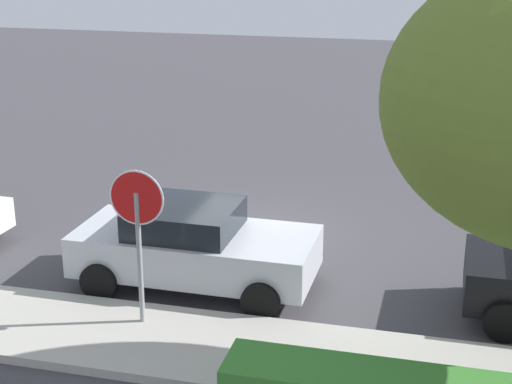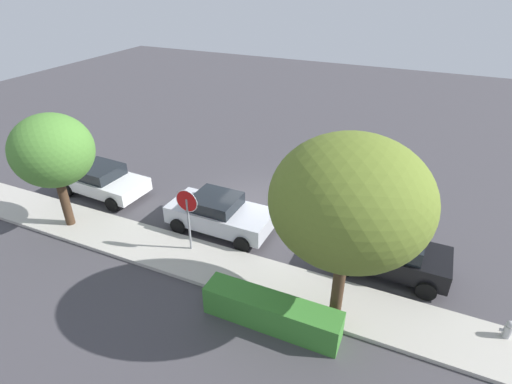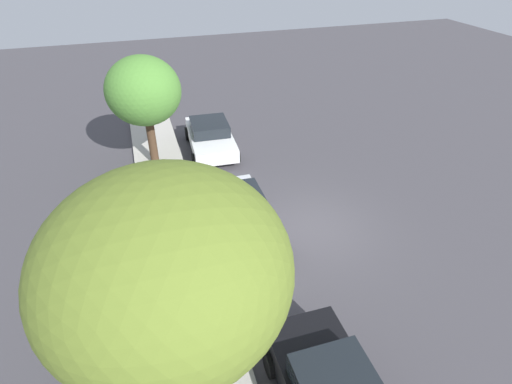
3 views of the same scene
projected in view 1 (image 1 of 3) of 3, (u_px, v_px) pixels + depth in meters
name	position (u px, v px, depth m)	size (l,w,h in m)	color
ground_plane	(256.00, 237.00, 15.86)	(60.00, 60.00, 0.00)	#423F44
sidewalk_curb	(181.00, 344.00, 11.62)	(32.00, 2.06, 0.14)	#B2ADA3
stop_sign	(138.00, 221.00, 11.64)	(0.85, 0.08, 2.59)	gray
parked_car_silver	(194.00, 246.00, 13.47)	(4.14, 2.09, 1.47)	silver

